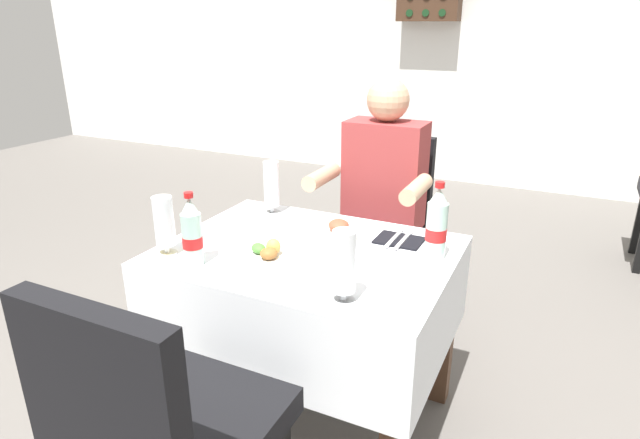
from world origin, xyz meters
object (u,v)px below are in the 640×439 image
object	(u,v)px
main_dining_table	(308,294)
plate_far_diner	(338,230)
beer_glass_right	(272,188)
cola_bottle_secondary	(192,234)
chair_far_diner_seat	(379,224)
cola_bottle_primary	(437,226)
seated_diner_far	(380,201)
chair_near_camera_side	(164,428)
beer_glass_left	(344,265)
beer_glass_middle	(164,224)
plate_near_camera	(270,257)
napkin_cutlery_set	(399,240)

from	to	relation	value
main_dining_table	plate_far_diner	world-z (taller)	plate_far_diner
beer_glass_right	cola_bottle_secondary	bearing A→B (deg)	-87.65
chair_far_diner_seat	cola_bottle_primary	world-z (taller)	cola_bottle_primary
cola_bottle_primary	cola_bottle_secondary	size ratio (longest dim) A/B	1.08
beer_glass_right	chair_far_diner_seat	bearing A→B (deg)	58.14
seated_diner_far	chair_near_camera_side	bearing A→B (deg)	-91.35
seated_diner_far	beer_glass_left	bearing A→B (deg)	-76.52
seated_diner_far	beer_glass_left	size ratio (longest dim) A/B	5.71
chair_near_camera_side	seated_diner_far	size ratio (longest dim) A/B	0.77
beer_glass_right	cola_bottle_primary	distance (m)	0.75
seated_diner_far	beer_glass_middle	size ratio (longest dim) A/B	6.01
plate_near_camera	cola_bottle_secondary	world-z (taller)	cola_bottle_secondary
seated_diner_far	napkin_cutlery_set	distance (m)	0.51
chair_far_diner_seat	plate_near_camera	xyz separation A→B (m)	(-0.07, -0.92, 0.19)
beer_glass_right	beer_glass_middle	bearing A→B (deg)	-102.27
chair_near_camera_side	cola_bottle_secondary	bearing A→B (deg)	119.80
plate_far_diner	cola_bottle_primary	distance (m)	0.40
chair_near_camera_side	beer_glass_left	xyz separation A→B (m)	(0.26, 0.48, 0.29)
cola_bottle_primary	cola_bottle_secondary	world-z (taller)	cola_bottle_primary
chair_far_diner_seat	cola_bottle_secondary	distance (m)	1.12
cola_bottle_primary	main_dining_table	bearing A→B (deg)	-163.85
chair_far_diner_seat	plate_far_diner	size ratio (longest dim) A/B	4.11
main_dining_table	beer_glass_left	xyz separation A→B (m)	(0.26, -0.29, 0.30)
main_dining_table	plate_near_camera	world-z (taller)	plate_near_camera
beer_glass_left	chair_far_diner_seat	bearing A→B (deg)	103.88
main_dining_table	chair_near_camera_side	bearing A→B (deg)	-90.00
beer_glass_right	napkin_cutlery_set	bearing A→B (deg)	-6.23
chair_far_diner_seat	beer_glass_left	xyz separation A→B (m)	(0.26, -1.07, 0.29)
seated_diner_far	beer_glass_left	xyz separation A→B (m)	(0.23, -0.96, 0.13)
main_dining_table	cola_bottle_primary	distance (m)	0.53
chair_near_camera_side	cola_bottle_primary	distance (m)	1.03
plate_far_diner	cola_bottle_primary	world-z (taller)	cola_bottle_primary
beer_glass_right	cola_bottle_secondary	world-z (taller)	cola_bottle_secondary
main_dining_table	plate_far_diner	size ratio (longest dim) A/B	4.30
chair_far_diner_seat	cola_bottle_secondary	world-z (taller)	cola_bottle_secondary
plate_near_camera	plate_far_diner	xyz separation A→B (m)	(0.11, 0.32, 0.00)
plate_near_camera	beer_glass_left	size ratio (longest dim) A/B	1.13
napkin_cutlery_set	beer_glass_right	bearing A→B (deg)	173.77
seated_diner_far	cola_bottle_secondary	world-z (taller)	seated_diner_far
chair_far_diner_seat	cola_bottle_primary	xyz separation A→B (m)	(0.42, -0.65, 0.29)
plate_near_camera	plate_far_diner	distance (m)	0.34
cola_bottle_primary	plate_far_diner	bearing A→B (deg)	171.91
cola_bottle_primary	chair_near_camera_side	bearing A→B (deg)	-115.29
beer_glass_middle	cola_bottle_secondary	size ratio (longest dim) A/B	0.83
cola_bottle_secondary	main_dining_table	bearing A→B (deg)	43.49
beer_glass_left	chair_near_camera_side	bearing A→B (deg)	-118.56
beer_glass_middle	seated_diner_far	bearing A→B (deg)	63.41
chair_far_diner_seat	cola_bottle_primary	bearing A→B (deg)	-56.95
cola_bottle_secondary	beer_glass_right	bearing A→B (deg)	92.35
chair_near_camera_side	beer_glass_right	bearing A→B (deg)	106.43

